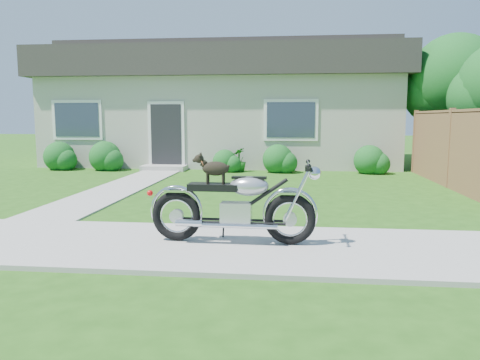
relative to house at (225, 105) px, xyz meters
name	(u,v)px	position (x,y,z in m)	size (l,w,h in m)	color
ground	(100,243)	(0.00, -11.99, -2.16)	(80.00, 80.00, 0.00)	#235114
sidewalk	(100,242)	(0.00, -11.99, -2.14)	(24.00, 2.20, 0.04)	#9E9B93
walkway	(124,186)	(-1.50, -6.99, -2.14)	(1.20, 8.00, 0.03)	#9E9B93
house	(225,105)	(0.00, 0.00, 0.00)	(12.60, 7.03, 4.50)	beige
fence	(450,149)	(6.30, -6.24, -1.22)	(0.12, 6.62, 1.90)	brown
tree_far	(459,83)	(7.65, -2.56, 0.56)	(2.80, 2.77, 4.24)	#3D2B1C
shrub_row	(192,158)	(-0.57, -3.49, -1.76)	(10.76, 1.01, 1.01)	#16541C
potted_plant_left	(108,157)	(-3.32, -3.44, -1.75)	(0.73, 0.63, 0.81)	#144D1A
potted_plant_right	(239,160)	(0.93, -3.44, -1.78)	(0.42, 0.42, 0.75)	#1B621B
motorcycle_with_dog	(236,205)	(1.82, -11.91, -1.61)	(2.22, 0.60, 1.16)	black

